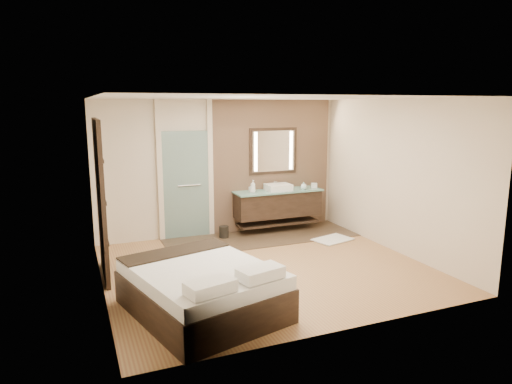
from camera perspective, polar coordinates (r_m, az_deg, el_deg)
name	(u,v)px	position (r m, az deg, el deg)	size (l,w,h in m)	color
floor	(266,268)	(7.48, 1.24, -9.44)	(5.00, 5.00, 0.00)	#945F3E
tile_strip	(261,237)	(9.10, 0.68, -5.66)	(3.80, 1.30, 0.01)	#392A1F
stone_wall	(272,165)	(9.57, 2.04, 3.38)	(2.60, 0.08, 2.70)	tan
vanity	(278,204)	(9.44, 2.73, -1.47)	(1.85, 0.55, 0.88)	black
mirror_unit	(273,151)	(9.48, 2.18, 5.14)	(1.06, 0.04, 0.96)	black
frosted_door	(186,180)	(9.00, -8.76, 1.45)	(1.10, 0.12, 2.70)	#A4CFC7
shoji_partition	(101,199)	(7.18, -18.80, -0.86)	(0.06, 1.20, 2.40)	black
bed	(202,289)	(5.93, -6.73, -11.93)	(1.99, 2.27, 0.75)	black
bath_mat	(333,239)	(9.04, 9.56, -5.86)	(0.72, 0.50, 0.02)	white
waste_bin	(224,232)	(9.06, -4.03, -5.03)	(0.19, 0.19, 0.24)	black
tissue_box	(314,186)	(9.70, 7.27, 0.81)	(0.12, 0.12, 0.10)	silver
soap_bottle_a	(253,186)	(9.13, -0.38, 0.74)	(0.10, 0.10, 0.25)	white
soap_bottle_b	(251,188)	(9.16, -0.62, 0.49)	(0.07, 0.07, 0.16)	#B2B2B2
soap_bottle_c	(303,186)	(9.47, 5.96, 0.76)	(0.12, 0.12, 0.16)	#BDEEEC
cup	(304,186)	(9.64, 5.99, 0.74)	(0.11, 0.11, 0.09)	white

